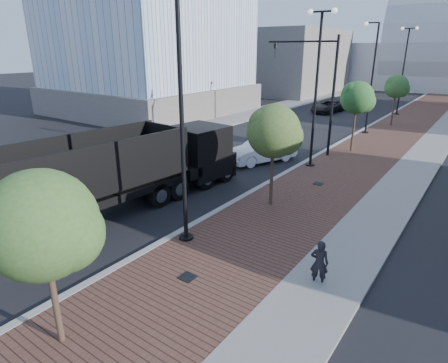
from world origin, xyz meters
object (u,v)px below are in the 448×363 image
Objects in this scene: dump_truck at (151,169)px; pedestrian at (319,263)px; white_sedan at (262,150)px; dark_car_mid at (328,107)px.

pedestrian is at bearing -6.82° from dump_truck.
white_sedan reaches higher than pedestrian.
dump_truck is 2.87× the size of white_sedan.
white_sedan is 0.95× the size of dark_car_mid.
pedestrian is (9.67, -2.13, -0.76)m from dump_truck.
white_sedan is 22.41m from dark_car_mid.
white_sedan is at bearing -75.53° from dark_car_mid.
dump_truck is 8.83× the size of pedestrian.
white_sedan is 13.78m from pedestrian.
dump_truck reaches higher than pedestrian.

